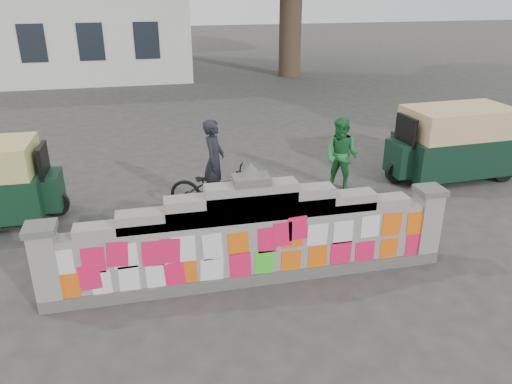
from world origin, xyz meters
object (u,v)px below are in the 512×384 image
cyclist_rider (215,173)px  rickshaw_right (453,142)px  cyclist_bike (215,189)px  pedestrian (341,155)px

cyclist_rider → rickshaw_right: (5.86, 0.66, 0.04)m
cyclist_bike → pedestrian: 3.01m
cyclist_bike → pedestrian: size_ratio=1.14×
rickshaw_right → pedestrian: bearing=0.7°
cyclist_bike → rickshaw_right: size_ratio=0.61×
cyclist_rider → cyclist_bike: bearing=112.8°
pedestrian → cyclist_bike: bearing=-124.1°
pedestrian → rickshaw_right: (2.91, 0.18, 0.05)m
pedestrian → cyclist_rider: bearing=-124.1°
cyclist_bike → cyclist_rider: size_ratio=1.12×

